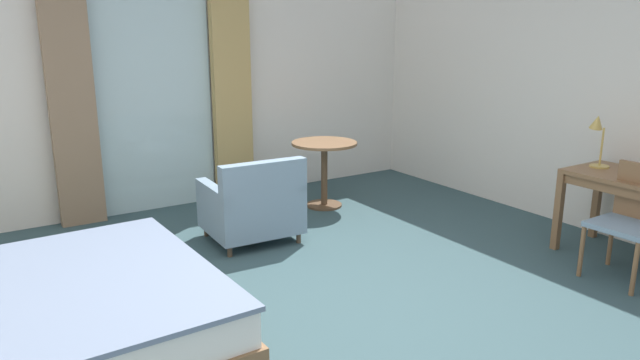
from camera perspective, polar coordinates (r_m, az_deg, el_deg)
The scene contains 11 objects.
ground at distance 4.14m, azimuth 1.37°, elevation -13.79°, with size 6.82×6.92×0.10m, color #334C51.
wall_back at distance 6.57m, azimuth -14.60°, elevation 8.68°, with size 6.42×0.12×2.58m, color silver.
wall_right at distance 6.04m, azimuth 27.20°, elevation 7.06°, with size 0.12×6.52×2.58m, color silver.
balcony_glass_door at distance 6.46m, azimuth -15.78°, elevation 7.12°, with size 1.24×0.02×2.27m, color silver.
curtain_panel_left at distance 6.16m, azimuth -23.05°, elevation 6.93°, with size 0.43×0.10×2.44m, color #897056.
curtain_panel_right at distance 6.65m, azimuth -8.60°, elevation 8.42°, with size 0.44×0.10×2.44m, color tan.
bed at distance 3.76m, azimuth -27.93°, elevation -13.23°, with size 2.20×1.88×1.10m.
desk_chair at distance 5.15m, azimuth 28.21°, elevation -3.13°, with size 0.46×0.47×0.90m.
desk_lamp at distance 5.68m, azimuth 25.47°, elevation 4.21°, with size 0.17×0.24×0.46m.
armchair_by_window at distance 5.39m, azimuth -6.56°, elevation -2.63°, with size 0.83×0.76×0.80m.
round_cafe_table at distance 6.36m, azimuth 0.42°, elevation 2.10°, with size 0.71×0.71×0.73m.
Camera 1 is at (-2.05, -3.01, 1.92)m, focal length 32.80 mm.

